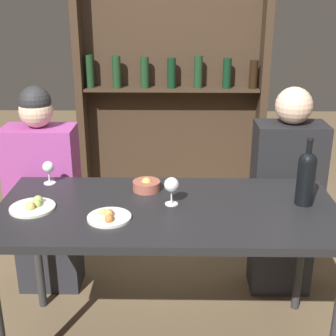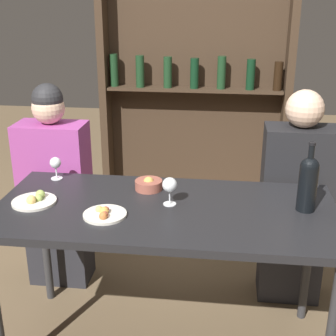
{
  "view_description": "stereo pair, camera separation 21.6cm",
  "coord_description": "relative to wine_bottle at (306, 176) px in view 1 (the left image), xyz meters",
  "views": [
    {
      "loc": [
        0.03,
        -1.92,
        1.68
      ],
      "look_at": [
        0.0,
        0.11,
        0.92
      ],
      "focal_mm": 50.0,
      "sensor_mm": 36.0,
      "label": 1
    },
    {
      "loc": [
        0.25,
        -1.9,
        1.68
      ],
      "look_at": [
        0.0,
        0.11,
        0.92
      ],
      "focal_mm": 50.0,
      "sensor_mm": 36.0,
      "label": 2
    }
  ],
  "objects": [
    {
      "name": "dining_table",
      "position": [
        -0.63,
        -0.05,
        -0.2
      ],
      "size": [
        1.56,
        0.72,
        0.77
      ],
      "color": "black",
      "rests_on": "ground_plane"
    },
    {
      "name": "wine_rack_wall",
      "position": [
        -0.63,
        1.83,
        0.32
      ],
      "size": [
        1.53,
        0.21,
        2.41
      ],
      "color": "#38281C",
      "rests_on": "ground_plane"
    },
    {
      "name": "wine_bottle",
      "position": [
        0.0,
        0.0,
        0.0
      ],
      "size": [
        0.08,
        0.08,
        0.32
      ],
      "color": "black",
      "rests_on": "dining_table"
    },
    {
      "name": "wine_glass_0",
      "position": [
        -1.23,
        0.22,
        -0.06
      ],
      "size": [
        0.06,
        0.06,
        0.12
      ],
      "color": "silver",
      "rests_on": "dining_table"
    },
    {
      "name": "wine_glass_1",
      "position": [
        -0.61,
        -0.02,
        -0.04
      ],
      "size": [
        0.07,
        0.07,
        0.13
      ],
      "color": "silver",
      "rests_on": "dining_table"
    },
    {
      "name": "food_plate_0",
      "position": [
        -1.23,
        -0.07,
        -0.13
      ],
      "size": [
        0.2,
        0.2,
        0.05
      ],
      "color": "silver",
      "rests_on": "dining_table"
    },
    {
      "name": "food_plate_1",
      "position": [
        -0.88,
        -0.17,
        -0.13
      ],
      "size": [
        0.19,
        0.19,
        0.04
      ],
      "color": "silver",
      "rests_on": "dining_table"
    },
    {
      "name": "snack_bowl",
      "position": [
        -0.73,
        0.15,
        -0.11
      ],
      "size": [
        0.13,
        0.13,
        0.07
      ],
      "color": "#995142",
      "rests_on": "dining_table"
    },
    {
      "name": "seated_person_left",
      "position": [
        -1.34,
        0.46,
        -0.32
      ],
      "size": [
        0.39,
        0.22,
        1.22
      ],
      "color": "#26262B",
      "rests_on": "ground_plane"
    },
    {
      "name": "seated_person_right",
      "position": [
        0.03,
        0.46,
        -0.33
      ],
      "size": [
        0.38,
        0.22,
        1.22
      ],
      "color": "#26262B",
      "rests_on": "ground_plane"
    }
  ]
}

